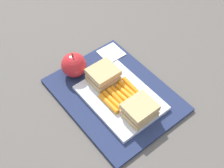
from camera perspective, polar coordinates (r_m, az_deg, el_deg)
name	(u,v)px	position (r m, az deg, el deg)	size (l,w,h in m)	color
ground_plane	(115,96)	(0.87, 0.52, -2.25)	(2.40, 2.40, 0.00)	#56514C
lunchbag_mat	(115,95)	(0.87, 0.52, -2.05)	(0.36, 0.28, 0.01)	navy
food_tray	(120,98)	(0.85, 1.59, -2.65)	(0.23, 0.17, 0.01)	white
sandwich_half_left	(140,110)	(0.79, 5.27, -4.97)	(0.07, 0.08, 0.04)	tan
sandwich_half_right	(103,75)	(0.86, -1.69, 1.71)	(0.07, 0.08, 0.04)	tan
carrot_sticks_bundle	(120,95)	(0.84, 1.63, -2.11)	(0.08, 0.10, 0.02)	orange
apple	(74,65)	(0.89, -7.29, 3.62)	(0.08, 0.08, 0.09)	red
paper_napkin	(111,53)	(0.97, -0.17, 5.94)	(0.07, 0.07, 0.00)	white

